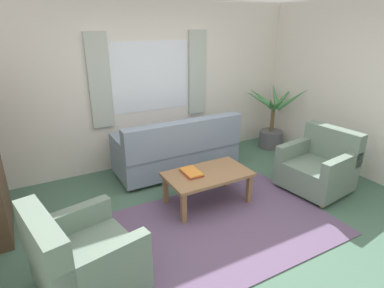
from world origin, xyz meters
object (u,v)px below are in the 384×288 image
(armchair_left, at_px, (81,259))
(coffee_table, at_px, (208,177))
(couch, at_px, (178,151))
(armchair_right, at_px, (319,166))
(potted_plant, at_px, (272,123))
(book_stack_on_table, at_px, (192,172))

(armchair_left, bearing_deg, coffee_table, -78.28)
(couch, bearing_deg, armchair_right, 135.94)
(potted_plant, bearing_deg, couch, -176.43)
(armchair_right, relative_size, potted_plant, 0.77)
(coffee_table, height_order, book_stack_on_table, book_stack_on_table)
(armchair_left, bearing_deg, couch, -57.30)
(armchair_right, bearing_deg, potted_plant, 153.66)
(coffee_table, bearing_deg, book_stack_on_table, 158.80)
(book_stack_on_table, bearing_deg, armchair_left, -151.88)
(armchair_right, relative_size, book_stack_on_table, 2.94)
(couch, xyz_separation_m, armchair_left, (-1.83, -1.78, -0.01))
(armchair_right, bearing_deg, armchair_left, -91.78)
(armchair_left, height_order, coffee_table, armchair_left)
(couch, distance_m, book_stack_on_table, 0.99)
(book_stack_on_table, bearing_deg, potted_plant, 24.82)
(armchair_right, distance_m, book_stack_on_table, 1.86)
(armchair_right, relative_size, coffee_table, 0.85)
(armchair_left, xyz_separation_m, potted_plant, (3.89, 1.91, 0.12))
(armchair_right, height_order, potted_plant, potted_plant)
(coffee_table, bearing_deg, armchair_right, -15.33)
(armchair_left, height_order, potted_plant, potted_plant)
(couch, xyz_separation_m, potted_plant, (2.06, 0.13, 0.10))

